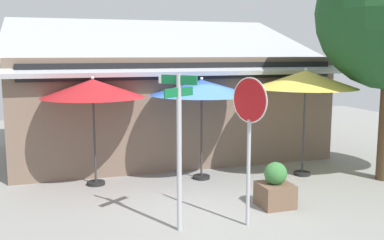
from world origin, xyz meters
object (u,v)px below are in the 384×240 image
(sidewalk_planter, at_px, (275,188))
(patio_umbrella_royal_blue_center, at_px, (202,88))
(stop_sign, at_px, (249,122))
(patio_umbrella_crimson_left, at_px, (93,89))
(street_sign_post, at_px, (179,137))
(patio_umbrella_mustard_right, at_px, (306,80))

(sidewalk_planter, bearing_deg, patio_umbrella_royal_blue_center, 107.59)
(stop_sign, height_order, patio_umbrella_crimson_left, stop_sign)
(street_sign_post, distance_m, stop_sign, 1.32)
(street_sign_post, xyz_separation_m, sidewalk_planter, (2.29, 0.61, -1.34))
(sidewalk_planter, bearing_deg, patio_umbrella_crimson_left, 141.16)
(patio_umbrella_crimson_left, xyz_separation_m, sidewalk_planter, (3.44, -2.77, -1.96))
(stop_sign, bearing_deg, patio_umbrella_crimson_left, 124.50)
(stop_sign, relative_size, patio_umbrella_royal_blue_center, 1.07)
(stop_sign, distance_m, patio_umbrella_mustard_right, 4.02)
(street_sign_post, distance_m, patio_umbrella_mustard_right, 4.96)
(stop_sign, xyz_separation_m, patio_umbrella_crimson_left, (-2.44, 3.55, 0.39))
(patio_umbrella_royal_blue_center, height_order, patio_umbrella_mustard_right, patio_umbrella_mustard_right)
(stop_sign, distance_m, patio_umbrella_crimson_left, 4.32)
(patio_umbrella_crimson_left, bearing_deg, patio_umbrella_royal_blue_center, -6.22)
(stop_sign, distance_m, sidewalk_planter, 2.02)
(stop_sign, xyz_separation_m, patio_umbrella_royal_blue_center, (0.21, 3.26, 0.37))
(stop_sign, bearing_deg, patio_umbrella_royal_blue_center, 86.27)
(patio_umbrella_royal_blue_center, distance_m, patio_umbrella_mustard_right, 2.72)
(street_sign_post, height_order, patio_umbrella_crimson_left, street_sign_post)
(patio_umbrella_royal_blue_center, bearing_deg, street_sign_post, -115.94)
(stop_sign, bearing_deg, patio_umbrella_mustard_right, 43.77)
(patio_umbrella_mustard_right, bearing_deg, street_sign_post, -148.20)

